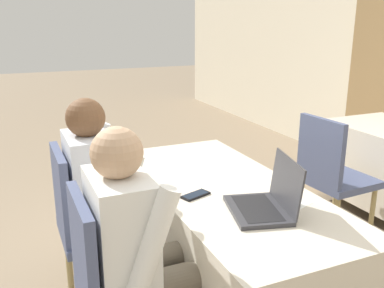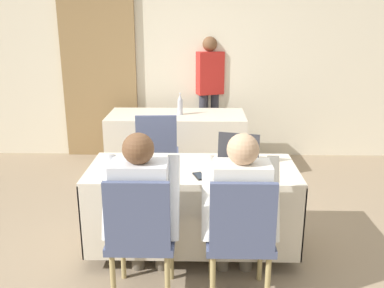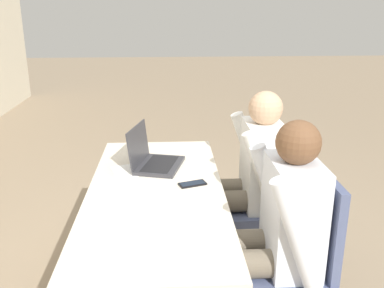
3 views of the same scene
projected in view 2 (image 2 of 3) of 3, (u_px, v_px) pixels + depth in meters
ground_plane at (193, 249)px, 3.54m from camera, size 24.00×24.00×0.00m
wall_back at (197, 55)px, 5.56m from camera, size 12.00×0.06×2.70m
curtain_panel at (98, 57)px, 5.54m from camera, size 0.97×0.04×2.65m
conference_table_near at (193, 189)px, 3.38m from camera, size 1.63×0.71×0.72m
conference_table_far at (177, 129)px, 5.15m from camera, size 1.63×0.71×0.72m
laptop at (236, 161)px, 3.33m from camera, size 0.39×0.34×0.25m
cell_phone at (200, 176)px, 3.14m from camera, size 0.11×0.16×0.01m
paper_beside_laptop at (230, 163)px, 3.43m from camera, size 0.30×0.35×0.00m
water_bottle at (180, 105)px, 5.04m from camera, size 0.06×0.06×0.26m
chair_near_left at (141, 233)px, 2.77m from camera, size 0.44×0.44×0.92m
chair_near_right at (240, 234)px, 2.75m from camera, size 0.44×0.44×0.92m
chair_far_spare at (157, 151)px, 4.41m from camera, size 0.47×0.47×0.92m
person_checkered_shirt at (142, 204)px, 2.82m from camera, size 0.50×0.52×1.18m
person_white_shirt at (240, 205)px, 2.81m from camera, size 0.50×0.52×1.18m
person_red_shirt at (209, 89)px, 5.66m from camera, size 0.39×0.31×1.59m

